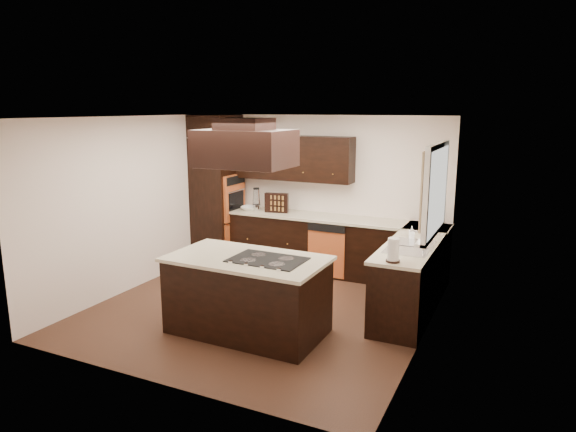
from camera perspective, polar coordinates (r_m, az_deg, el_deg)
The scene contains 30 objects.
floor at distance 6.94m, azimuth -2.91°, elevation -10.28°, with size 4.20×4.20×0.02m, color brown.
ceiling at distance 6.42m, azimuth -3.16°, elevation 11.01°, with size 4.20×4.20×0.02m, color white.
wall_back at distance 8.45m, azimuth 3.77°, elevation 2.65°, with size 4.20×0.02×2.50m, color white.
wall_front at distance 4.87m, azimuth -14.91°, elevation -4.74°, with size 4.20×0.02×2.50m, color white.
wall_left at distance 7.78m, azimuth -16.85°, elevation 1.34°, with size 0.02×4.20×2.50m, color white.
wall_right at distance 5.89m, azimuth 15.37°, elevation -1.89°, with size 0.02×4.20×2.50m, color white.
oven_column at distance 8.94m, azimuth -7.86°, elevation 1.84°, with size 0.65×0.75×2.12m, color black.
wall_oven_face at distance 8.74m, azimuth -5.95°, elevation 2.06°, with size 0.05×0.62×0.78m, color orange.
base_cabinets_back at distance 8.33m, azimuth 3.13°, elevation -3.19°, with size 2.93×0.60×0.88m, color black.
base_cabinets_right at distance 7.02m, azimuth 13.82°, elevation -6.46°, with size 0.60×2.40×0.88m, color black.
countertop_back at distance 8.21m, azimuth 3.13°, elevation -0.11°, with size 2.93×0.63×0.04m, color beige.
countertop_right at distance 6.89m, azimuth 13.89°, elevation -2.81°, with size 0.63×2.40×0.04m, color beige.
upper_cabinets at distance 8.38m, azimuth 0.62°, elevation 6.46°, with size 2.00×0.34×0.72m, color black.
dishwasher_front at distance 7.97m, azimuth 4.28°, elevation -4.23°, with size 0.60×0.05×0.72m, color orange.
window_frame at distance 6.35m, azimuth 16.10°, elevation 2.75°, with size 0.06×1.32×1.12m, color white.
window_pane at distance 6.35m, azimuth 16.35°, elevation 2.73°, with size 0.00×1.20×1.00m, color white.
curtain_left at distance 5.94m, azimuth 14.89°, elevation 2.70°, with size 0.02×0.34×0.90m, color beige.
curtain_right at distance 6.76m, azimuth 16.21°, elevation 3.71°, with size 0.02×0.34×0.90m, color beige.
sink_rim at distance 6.55m, azimuth 13.40°, elevation -3.34°, with size 0.52×0.84×0.01m, color silver.
island at distance 6.12m, azimuth -4.51°, elevation -8.90°, with size 1.77×0.97×0.88m, color black.
island_top at distance 5.97m, azimuth -4.59°, elevation -4.77°, with size 1.84×1.03×0.04m, color beige.
cooktop at distance 5.84m, azimuth -2.31°, elevation -4.87°, with size 0.84×0.56×0.01m, color black.
range_hood at distance 5.91m, azimuth -4.82°, elevation 7.50°, with size 1.05×0.72×0.42m, color black.
hood_duct at distance 5.90m, azimuth -4.86°, elevation 10.17°, with size 0.55×0.50×0.13m, color black.
blender_base at distance 8.64m, azimuth -3.52°, elevation 0.97°, with size 0.15×0.15×0.10m, color silver.
blender_pitcher at distance 8.60m, azimuth -3.54°, elevation 2.14°, with size 0.13×0.13×0.26m, color silver.
spice_rack at distance 8.43m, azimuth -1.28°, elevation 1.47°, with size 0.38×0.10×0.32m, color black.
mixing_bowl at distance 8.66m, azimuth -4.31°, elevation 0.87°, with size 0.28×0.28×0.07m, color white.
soap_bottle at distance 6.96m, azimuth 13.58°, elevation -1.79°, with size 0.07×0.08×0.16m, color white.
paper_towel at distance 5.84m, azimuth 11.62°, elevation -3.75°, with size 0.13×0.13×0.28m, color white.
Camera 1 is at (3.06, -5.65, 2.62)m, focal length 32.00 mm.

